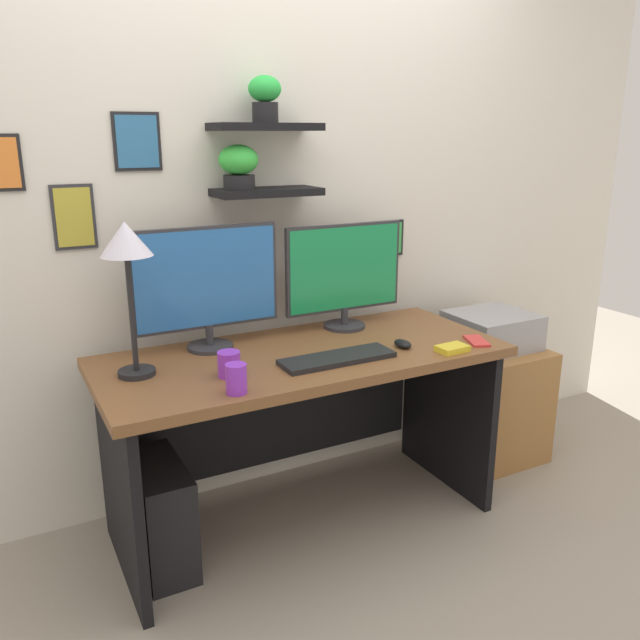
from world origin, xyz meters
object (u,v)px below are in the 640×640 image
keyboard (337,358)px  computer_mouse (403,344)px  desk_lamp (127,254)px  cell_phone (477,341)px  scissors_tray (452,348)px  computer_tower_left (160,514)px  coffee_mug (229,364)px  printer (492,330)px  pen_cup (236,379)px  monitor_left (206,284)px  monitor_right (344,273)px  desk (298,398)px  drawer_cabinet (486,400)px

keyboard → computer_mouse: bearing=3.0°
desk_lamp → cell_phone: 1.40m
scissors_tray → computer_tower_left: (-1.11, 0.28, -0.56)m
coffee_mug → desk_lamp: bearing=150.0°
desk_lamp → printer: 1.79m
pen_cup → monitor_left: bearing=81.7°
monitor_right → computer_tower_left: 1.21m
computer_tower_left → desk: bearing=4.2°
printer → pen_cup: bearing=-164.9°
cell_phone → computer_tower_left: (-1.27, 0.23, -0.55)m
computer_mouse → printer: 0.77m
monitor_right → scissors_tray: size_ratio=4.53×
desk_lamp → pen_cup: bearing=-51.7°
cell_phone → scissors_tray: (-0.16, -0.05, 0.01)m
printer → computer_tower_left: size_ratio=0.93×
desk → desk_lamp: desk_lamp is taller
scissors_tray → computer_tower_left: size_ratio=0.29×
desk_lamp → cell_phone: bearing=-11.7°
desk_lamp → coffee_mug: (0.28, -0.16, -0.39)m
monitor_left → coffee_mug: 0.40m
desk → drawer_cabinet: (1.08, 0.07, -0.26)m
desk → desk_lamp: 0.90m
pen_cup → drawer_cabinet: size_ratio=0.18×
cell_phone → pen_cup: size_ratio=1.40×
scissors_tray → printer: size_ratio=0.32×
computer_tower_left → coffee_mug: bearing=-26.3°
desk_lamp → keyboard: bearing=-16.2°
desk → computer_tower_left: bearing=-175.8°
desk → scissors_tray: size_ratio=13.13×
computer_tower_left → scissors_tray: bearing=-14.0°
desk → pen_cup: size_ratio=15.76×
monitor_left → drawer_cabinet: 1.57m
monitor_right → desk_lamp: size_ratio=1.01×
desk_lamp → computer_tower_left: bearing=-49.6°
monitor_right → computer_mouse: (0.07, -0.35, -0.23)m
monitor_left → desk_lamp: bearing=-152.7°
cell_phone → computer_tower_left: bearing=-169.4°
desk_lamp → drawer_cabinet: size_ratio=0.96×
keyboard → computer_tower_left: keyboard is taller
printer → monitor_left: bearing=176.3°
desk → computer_mouse: (0.37, -0.19, 0.23)m
computer_mouse → pen_cup: 0.76m
desk_lamp → printer: desk_lamp is taller
scissors_tray → desk: bearing=148.2°
computer_mouse → desk_lamp: desk_lamp is taller
scissors_tray → keyboard: bearing=165.6°
keyboard → pen_cup: bearing=-165.3°
desk_lamp → coffee_mug: desk_lamp is taller
monitor_right → scissors_tray: 0.57m
desk → monitor_right: (0.31, 0.16, 0.45)m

